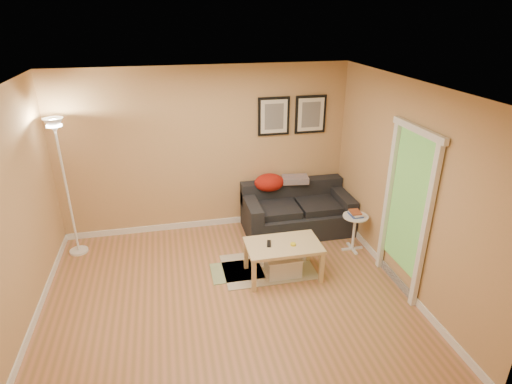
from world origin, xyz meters
TOP-DOWN VIEW (x-y plane):
  - floor at (0.00, 0.00)m, footprint 4.50×4.50m
  - ceiling at (0.00, 0.00)m, footprint 4.50×4.50m
  - wall_back at (0.00, 2.00)m, footprint 4.50×0.00m
  - wall_front at (0.00, -2.00)m, footprint 4.50×0.00m
  - wall_left at (-2.25, 0.00)m, footprint 0.00×4.00m
  - wall_right at (2.25, 0.00)m, footprint 0.00×4.00m
  - baseboard_back at (0.00, 1.99)m, footprint 4.50×0.02m
  - baseboard_left at (-2.24, 0.00)m, footprint 0.02×4.00m
  - baseboard_right at (2.24, 0.00)m, footprint 0.02×4.00m
  - sofa at (1.38, 1.53)m, footprint 1.70×0.90m
  - red_throw at (0.98, 1.79)m, footprint 0.48×0.36m
  - plaid_throw at (1.42, 1.81)m, footprint 0.45×0.32m
  - framed_print_left at (1.08, 1.98)m, footprint 0.50×0.04m
  - framed_print_right at (1.68, 1.98)m, footprint 0.50×0.04m
  - area_rug at (0.66, 0.58)m, footprint 1.25×0.85m
  - green_runner at (0.21, 0.57)m, footprint 0.70×0.50m
  - coffee_table at (0.81, 0.35)m, footprint 1.02×0.66m
  - remote_control at (0.62, 0.38)m, footprint 0.09×0.17m
  - tape_roll at (0.92, 0.29)m, footprint 0.07×0.07m
  - storage_bin at (0.82, 0.37)m, footprint 0.47×0.34m
  - side_table at (2.02, 0.77)m, footprint 0.37×0.37m
  - book_stack at (2.02, 0.78)m, footprint 0.21×0.25m
  - floor_lamp at (-2.00, 1.58)m, footprint 0.26×0.26m
  - doorway at (2.20, -0.15)m, footprint 0.12×1.01m

SIDE VIEW (x-z plane):
  - floor at x=0.00m, z-range 0.00..0.00m
  - area_rug at x=0.66m, z-range 0.00..0.01m
  - green_runner at x=0.21m, z-range 0.00..0.01m
  - baseboard_back at x=0.00m, z-range 0.00..0.10m
  - baseboard_left at x=-2.24m, z-range 0.00..0.10m
  - baseboard_right at x=2.24m, z-range 0.00..0.10m
  - storage_bin at x=0.82m, z-range 0.00..0.29m
  - coffee_table at x=0.81m, z-range 0.00..0.49m
  - side_table at x=2.02m, z-range 0.00..0.57m
  - sofa at x=1.38m, z-range 0.00..0.75m
  - remote_control at x=0.62m, z-range 0.49..0.51m
  - tape_roll at x=0.92m, z-range 0.49..0.52m
  - book_stack at x=2.02m, z-range 0.57..0.63m
  - red_throw at x=0.98m, z-range 0.63..0.91m
  - plaid_throw at x=1.42m, z-range 0.73..0.83m
  - floor_lamp at x=-2.00m, z-range -0.06..1.98m
  - doorway at x=2.20m, z-range -0.04..2.09m
  - wall_back at x=0.00m, z-range -0.95..3.55m
  - wall_front at x=0.00m, z-range -0.95..3.55m
  - wall_left at x=-2.25m, z-range -0.70..3.30m
  - wall_right at x=2.25m, z-range -0.70..3.30m
  - framed_print_left at x=1.08m, z-range 1.50..2.10m
  - framed_print_right at x=1.68m, z-range 1.50..2.10m
  - ceiling at x=0.00m, z-range 2.60..2.60m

